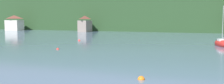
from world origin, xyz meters
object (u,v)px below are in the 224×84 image
Objects in this scene: shore_building_westcentral at (85,24)px; mooring_buoy_mid at (141,80)px; mooring_buoy_near at (58,49)px; shore_building_west at (14,23)px; sailboat_far_0 at (222,44)px; mooring_buoy_far at (79,41)px.

mooring_buoy_mid is at bearing -58.52° from shore_building_westcentral.
mooring_buoy_near is at bearing 141.10° from mooring_buoy_mid.
mooring_buoy_near is (54.20, -48.03, -2.99)m from shore_building_west.
mooring_buoy_near is 20.49m from mooring_buoy_mid.
sailboat_far_0 reaches higher than shore_building_west.
shore_building_westcentral is 11.41× the size of mooring_buoy_far.
shore_building_westcentral is at bearing 38.12° from sailboat_far_0.
shore_building_west is 17.74× the size of mooring_buoy_near.
sailboat_far_0 is at bearing 0.37° from mooring_buoy_far.
shore_building_westcentral reaches higher than mooring_buoy_near.
shore_building_westcentral is at bearing 121.48° from mooring_buoy_mid.
mooring_buoy_mid is at bearing -52.85° from mooring_buoy_far.
shore_building_westcentral is at bearing 116.53° from mooring_buoy_far.
shore_building_west is at bearing 145.64° from mooring_buoy_far.
mooring_buoy_far is at bearing 127.15° from mooring_buoy_mid.
mooring_buoy_far is at bearing 107.44° from mooring_buoy_near.
shore_building_west is 13.58× the size of mooring_buoy_far.
mooring_buoy_mid is at bearing -38.90° from mooring_buoy_near.
shore_building_westcentral is 11.18× the size of mooring_buoy_mid.
shore_building_westcentral is 71.96m from mooring_buoy_mid.
shore_building_west is at bearing 138.45° from mooring_buoy_near.
shore_building_westcentral is 14.90× the size of mooring_buoy_near.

